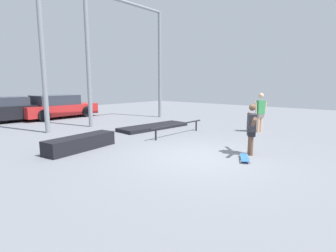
{
  "coord_description": "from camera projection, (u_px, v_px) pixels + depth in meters",
  "views": [
    {
      "loc": [
        -6.07,
        -3.94,
        2.05
      ],
      "look_at": [
        0.47,
        1.65,
        0.67
      ],
      "focal_mm": 28.0,
      "sensor_mm": 36.0,
      "label": 1
    }
  ],
  "objects": [
    {
      "name": "parked_car_red",
      "position": [
        58.0,
        107.0,
        15.94
      ],
      "size": [
        4.46,
        2.09,
        1.39
      ],
      "rotation": [
        0.0,
        0.0,
        0.02
      ],
      "color": "red",
      "rests_on": "ground_plane"
    },
    {
      "name": "skateboarder",
      "position": [
        251.0,
        128.0,
        7.57
      ],
      "size": [
        1.25,
        0.78,
        1.49
      ],
      "rotation": [
        0.0,
        0.0,
        0.52
      ],
      "color": "brown",
      "rests_on": "ground_plane"
    },
    {
      "name": "bystander",
      "position": [
        260.0,
        110.0,
        11.16
      ],
      "size": [
        0.63,
        0.37,
        1.68
      ],
      "rotation": [
        0.0,
        0.0,
        2.67
      ],
      "color": "#DBAD89",
      "rests_on": "ground_plane"
    },
    {
      "name": "grind_box",
      "position": [
        81.0,
        143.0,
        8.23
      ],
      "size": [
        2.41,
        0.94,
        0.44
      ],
      "primitive_type": "cube",
      "rotation": [
        0.0,
        0.0,
        0.14
      ],
      "color": "black",
      "rests_on": "ground_plane"
    },
    {
      "name": "ground_plane",
      "position": [
        202.0,
        157.0,
        7.41
      ],
      "size": [
        36.0,
        36.0,
        0.0
      ],
      "primitive_type": "plane",
      "color": "slate"
    },
    {
      "name": "canopy_support_right",
      "position": [
        128.0,
        51.0,
        14.01
      ],
      "size": [
        5.18,
        0.2,
        6.32
      ],
      "color": "gray",
      "rests_on": "ground_plane"
    },
    {
      "name": "parked_car_black",
      "position": [
        4.0,
        110.0,
        14.13
      ],
      "size": [
        4.6,
        2.2,
        1.37
      ],
      "rotation": [
        0.0,
        0.0,
        -0.07
      ],
      "color": "black",
      "rests_on": "ground_plane"
    },
    {
      "name": "grind_rail",
      "position": [
        178.0,
        126.0,
        10.58
      ],
      "size": [
        3.19,
        0.07,
        0.47
      ],
      "rotation": [
        0.0,
        0.0,
        -0.0
      ],
      "color": "black",
      "rests_on": "ground_plane"
    },
    {
      "name": "skateboard",
      "position": [
        245.0,
        158.0,
        7.15
      ],
      "size": [
        0.82,
        0.57,
        0.08
      ],
      "rotation": [
        0.0,
        0.0,
        0.49
      ],
      "color": "#2D66B2",
      "rests_on": "ground_plane"
    },
    {
      "name": "manual_pad",
      "position": [
        154.0,
        127.0,
        12.22
      ],
      "size": [
        3.61,
        1.36,
        0.16
      ],
      "primitive_type": "cube",
      "rotation": [
        0.0,
        0.0,
        -0.08
      ],
      "color": "black",
      "rests_on": "ground_plane"
    }
  ]
}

